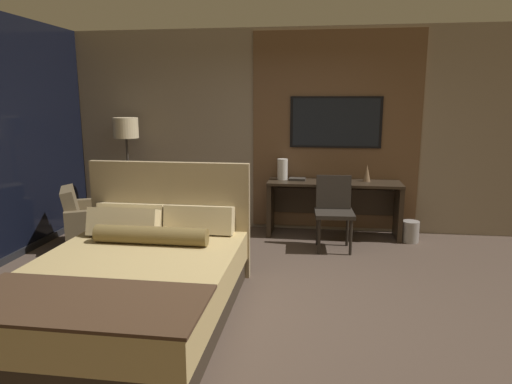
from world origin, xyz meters
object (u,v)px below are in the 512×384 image
Objects in this scene: armchair_by_window at (95,226)px; floor_lamp at (126,137)px; bed at (133,282)px; waste_bin at (410,231)px; vase_tall at (367,173)px; desk at (333,199)px; tv at (336,122)px; vase_short at (282,169)px; desk_chair at (334,205)px; book at (297,179)px.

floor_lamp reaches higher than armchair_by_window.
waste_bin is (2.76, 2.50, -0.17)m from bed.
vase_tall is at bearing -102.82° from armchair_by_window.
bed is 1.27× the size of desk.
tv is at bearing 162.02° from vase_tall.
floor_lamp reaches higher than vase_short.
tv reaches higher than desk_chair.
vase_short is 1.88m from waste_bin.
book is at bearing -176.71° from vase_tall.
bed is at bearing -66.37° from floor_lamp.
desk is 1.04m from tv.
bed is 2.17× the size of armchair_by_window.
armchair_by_window is 1.32m from floor_lamp.
book is 0.80× the size of waste_bin.
floor_lamp reaches higher than desk.
tv is 0.78× the size of floor_lamp.
desk_chair is (-0.01, -0.56, 0.04)m from desk.
book is at bearing 64.98° from bed.
desk_chair reaches higher than waste_bin.
vase_short is 0.25m from book.
tv is 5.53× the size of book.
floor_lamp reaches higher than bed.
desk is at bearing -1.21° from book.
bed is 1.42× the size of floor_lamp.
desk_chair is 3.18× the size of vase_short.
book is (2.37, 0.15, -0.56)m from floor_lamp.
tv reaches higher than waste_bin.
tv is at bearing 6.91° from floor_lamp.
desk_chair is at bearing -90.96° from desk.
floor_lamp is at bearing -173.09° from tv.
waste_bin is at bearing -23.38° from vase_tall.
vase_tall is 1.01× the size of book.
bed is 1.83× the size of tv.
vase_short is at bearing 170.36° from book.
vase_short is at bearing -167.23° from tv.
desk is at bearing -171.63° from vase_tall.
desk_chair is at bearing -8.43° from floor_lamp.
tv is 1.36× the size of desk_chair.
armchair_by_window is at bearing -159.85° from book.
book is (-0.50, -0.20, -0.77)m from tv.
waste_bin is at bearing -7.28° from book.
vase_tall is at bearing -17.98° from tv.
bed is at bearing -173.26° from armchair_by_window.
bed reaches higher than armchair_by_window.
armchair_by_window reaches higher than waste_bin.
bed is at bearing -115.02° from book.
desk_chair is (1.74, 2.12, 0.24)m from bed.
armchair_by_window is 3.66× the size of vase_short.
desk is at bearing -101.78° from armchair_by_window.
tv is 0.81m from vase_tall.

